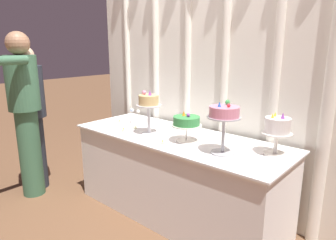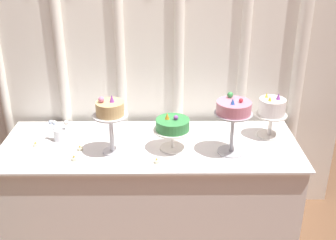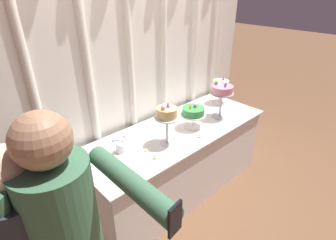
{
  "view_description": "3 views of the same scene",
  "coord_description": "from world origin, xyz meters",
  "px_view_note": "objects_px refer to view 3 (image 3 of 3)",
  "views": [
    {
      "loc": [
        1.68,
        -1.94,
        1.59
      ],
      "look_at": [
        -0.09,
        0.07,
        0.92
      ],
      "focal_mm": 32.57,
      "sensor_mm": 36.0,
      "label": 1
    },
    {
      "loc": [
        0.11,
        -2.48,
        2.16
      ],
      "look_at": [
        0.13,
        0.18,
        0.93
      ],
      "focal_mm": 44.9,
      "sensor_mm": 36.0,
      "label": 2
    },
    {
      "loc": [
        -1.67,
        -1.53,
        2.12
      ],
      "look_at": [
        -0.06,
        0.17,
        0.89
      ],
      "focal_mm": 28.4,
      "sensor_mm": 36.0,
      "label": 3
    }
  ],
  "objects_px": {
    "cake_display_leftmost": "(167,116)",
    "tealight_near_left": "(155,157)",
    "cake_table": "(177,161)",
    "tealight_far_right": "(200,137)",
    "tealight_near_right": "(146,150)",
    "cake_display_rightmost": "(221,87)",
    "tealight_far_left": "(111,162)",
    "cake_display_midright": "(222,92)",
    "flower_vase": "(120,146)",
    "cake_display_midleft": "(193,113)"
  },
  "relations": [
    {
      "from": "tealight_near_left",
      "to": "cake_display_rightmost",
      "type": "bearing_deg",
      "value": 14.18
    },
    {
      "from": "cake_display_rightmost",
      "to": "tealight_near_right",
      "type": "bearing_deg",
      "value": -171.38
    },
    {
      "from": "cake_display_midright",
      "to": "flower_vase",
      "type": "bearing_deg",
      "value": 171.11
    },
    {
      "from": "cake_display_leftmost",
      "to": "tealight_near_left",
      "type": "xyz_separation_m",
      "value": [
        -0.24,
        -0.11,
        -0.28
      ]
    },
    {
      "from": "cake_table",
      "to": "flower_vase",
      "type": "distance_m",
      "value": 0.78
    },
    {
      "from": "cake_display_midleft",
      "to": "tealight_near_left",
      "type": "relative_size",
      "value": 6.44
    },
    {
      "from": "cake_display_leftmost",
      "to": "cake_display_midright",
      "type": "relative_size",
      "value": 1.01
    },
    {
      "from": "tealight_near_right",
      "to": "flower_vase",
      "type": "bearing_deg",
      "value": 138.67
    },
    {
      "from": "cake_table",
      "to": "tealight_far_right",
      "type": "bearing_deg",
      "value": -78.51
    },
    {
      "from": "cake_display_leftmost",
      "to": "cake_display_rightmost",
      "type": "bearing_deg",
      "value": 11.91
    },
    {
      "from": "cake_display_midleft",
      "to": "flower_vase",
      "type": "height_order",
      "value": "cake_display_midleft"
    },
    {
      "from": "tealight_near_right",
      "to": "cake_display_rightmost",
      "type": "bearing_deg",
      "value": 8.62
    },
    {
      "from": "tealight_far_left",
      "to": "tealight_near_right",
      "type": "relative_size",
      "value": 1.02
    },
    {
      "from": "cake_display_leftmost",
      "to": "flower_vase",
      "type": "distance_m",
      "value": 0.49
    },
    {
      "from": "cake_display_midright",
      "to": "tealight_far_left",
      "type": "xyz_separation_m",
      "value": [
        -1.33,
        0.1,
        -0.28
      ]
    },
    {
      "from": "cake_table",
      "to": "tealight_near_left",
      "type": "bearing_deg",
      "value": -156.0
    },
    {
      "from": "cake_display_leftmost",
      "to": "tealight_far_left",
      "type": "bearing_deg",
      "value": 170.09
    },
    {
      "from": "tealight_near_left",
      "to": "tealight_far_right",
      "type": "distance_m",
      "value": 0.54
    },
    {
      "from": "cake_display_leftmost",
      "to": "cake_display_rightmost",
      "type": "distance_m",
      "value": 1.13
    },
    {
      "from": "flower_vase",
      "to": "tealight_far_left",
      "type": "xyz_separation_m",
      "value": [
        -0.15,
        -0.08,
        -0.05
      ]
    },
    {
      "from": "cake_display_midright",
      "to": "tealight_near_left",
      "type": "distance_m",
      "value": 1.07
    },
    {
      "from": "tealight_far_left",
      "to": "tealight_far_right",
      "type": "bearing_deg",
      "value": -15.79
    },
    {
      "from": "tealight_near_left",
      "to": "cake_table",
      "type": "bearing_deg",
      "value": 24.0
    },
    {
      "from": "cake_display_leftmost",
      "to": "tealight_far_right",
      "type": "distance_m",
      "value": 0.43
    },
    {
      "from": "cake_display_rightmost",
      "to": "flower_vase",
      "type": "distance_m",
      "value": 1.5
    },
    {
      "from": "cake_table",
      "to": "cake_display_midright",
      "type": "xyz_separation_m",
      "value": [
        0.55,
        -0.12,
        0.68
      ]
    },
    {
      "from": "cake_display_midright",
      "to": "tealight_far_right",
      "type": "bearing_deg",
      "value": -164.57
    },
    {
      "from": "cake_display_midright",
      "to": "cake_display_leftmost",
      "type": "bearing_deg",
      "value": 179.53
    },
    {
      "from": "tealight_near_right",
      "to": "cake_display_leftmost",
      "type": "bearing_deg",
      "value": -8.02
    },
    {
      "from": "cake_display_rightmost",
      "to": "tealight_far_right",
      "type": "height_order",
      "value": "cake_display_rightmost"
    },
    {
      "from": "tealight_near_left",
      "to": "tealight_far_right",
      "type": "xyz_separation_m",
      "value": [
        0.54,
        -0.04,
        -0.0
      ]
    },
    {
      "from": "flower_vase",
      "to": "tealight_near_left",
      "type": "relative_size",
      "value": 3.76
    },
    {
      "from": "tealight_near_right",
      "to": "tealight_far_right",
      "type": "height_order",
      "value": "same"
    },
    {
      "from": "cake_display_rightmost",
      "to": "flower_vase",
      "type": "xyz_separation_m",
      "value": [
        -1.5,
        -0.05,
        -0.14
      ]
    },
    {
      "from": "cake_display_rightmost",
      "to": "tealight_far_left",
      "type": "height_order",
      "value": "cake_display_rightmost"
    },
    {
      "from": "cake_table",
      "to": "tealight_near_left",
      "type": "distance_m",
      "value": 0.66
    },
    {
      "from": "cake_display_rightmost",
      "to": "tealight_far_left",
      "type": "xyz_separation_m",
      "value": [
        -1.65,
        -0.14,
        -0.19
      ]
    },
    {
      "from": "cake_table",
      "to": "tealight_near_right",
      "type": "height_order",
      "value": "tealight_near_right"
    },
    {
      "from": "tealight_near_right",
      "to": "tealight_far_right",
      "type": "distance_m",
      "value": 0.55
    },
    {
      "from": "cake_display_midright",
      "to": "tealight_far_right",
      "type": "relative_size",
      "value": 10.58
    },
    {
      "from": "cake_table",
      "to": "cake_display_leftmost",
      "type": "xyz_separation_m",
      "value": [
        -0.25,
        -0.11,
        0.68
      ]
    },
    {
      "from": "cake_display_midleft",
      "to": "tealight_near_left",
      "type": "height_order",
      "value": "cake_display_midleft"
    },
    {
      "from": "flower_vase",
      "to": "tealight_far_left",
      "type": "relative_size",
      "value": 3.88
    },
    {
      "from": "flower_vase",
      "to": "tealight_near_right",
      "type": "bearing_deg",
      "value": -41.33
    },
    {
      "from": "tealight_far_left",
      "to": "tealight_near_left",
      "type": "relative_size",
      "value": 0.97
    },
    {
      "from": "cake_table",
      "to": "tealight_far_left",
      "type": "xyz_separation_m",
      "value": [
        -0.79,
        -0.02,
        0.4
      ]
    },
    {
      "from": "cake_display_midright",
      "to": "tealight_far_left",
      "type": "distance_m",
      "value": 1.37
    },
    {
      "from": "cake_display_leftmost",
      "to": "cake_display_midleft",
      "type": "bearing_deg",
      "value": 6.13
    },
    {
      "from": "cake_display_leftmost",
      "to": "flower_vase",
      "type": "bearing_deg",
      "value": 155.45
    },
    {
      "from": "tealight_far_left",
      "to": "tealight_near_right",
      "type": "bearing_deg",
      "value": -11.23
    }
  ]
}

